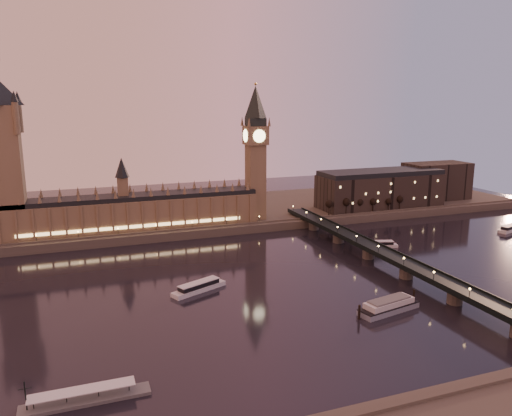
{
  "coord_description": "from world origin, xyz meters",
  "views": [
    {
      "loc": [
        -77.73,
        -237.3,
        96.77
      ],
      "look_at": [
        22.66,
        35.0,
        34.2
      ],
      "focal_mm": 35.0,
      "sensor_mm": 36.0,
      "label": 1
    }
  ],
  "objects_px": {
    "cruise_boat_a": "(199,287)",
    "moored_barge": "(389,306)",
    "cruise_boat_b": "(380,244)",
    "pontoon_pier": "(85,399)"
  },
  "relations": [
    {
      "from": "cruise_boat_a",
      "to": "pontoon_pier",
      "type": "distance_m",
      "value": 101.12
    },
    {
      "from": "cruise_boat_b",
      "to": "pontoon_pier",
      "type": "distance_m",
      "value": 225.69
    },
    {
      "from": "moored_barge",
      "to": "pontoon_pier",
      "type": "xyz_separation_m",
      "value": [
        -135.77,
        -26.56,
        -1.67
      ]
    },
    {
      "from": "cruise_boat_b",
      "to": "pontoon_pier",
      "type": "relative_size",
      "value": 0.58
    },
    {
      "from": "cruise_boat_b",
      "to": "moored_barge",
      "type": "height_order",
      "value": "moored_barge"
    },
    {
      "from": "cruise_boat_a",
      "to": "cruise_boat_b",
      "type": "relative_size",
      "value": 1.29
    },
    {
      "from": "cruise_boat_a",
      "to": "cruise_boat_b",
      "type": "bearing_deg",
      "value": -9.34
    },
    {
      "from": "cruise_boat_a",
      "to": "moored_barge",
      "type": "relative_size",
      "value": 0.86
    },
    {
      "from": "cruise_boat_a",
      "to": "pontoon_pier",
      "type": "relative_size",
      "value": 0.75
    },
    {
      "from": "cruise_boat_b",
      "to": "moored_barge",
      "type": "relative_size",
      "value": 0.66
    }
  ]
}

